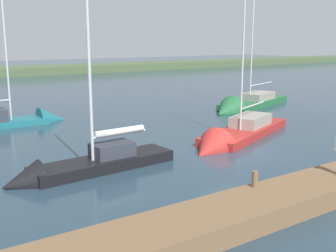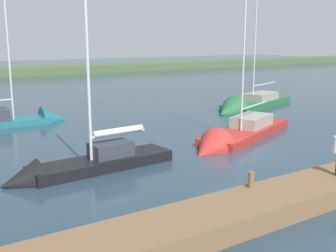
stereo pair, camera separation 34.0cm
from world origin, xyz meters
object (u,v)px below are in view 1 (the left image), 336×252
object	(u,v)px
mooring_post_far	(255,179)
sailboat_inner_slip	(245,106)
sailboat_near_dock	(18,122)
sailboat_far_right	(235,138)
sailboat_behind_pier	(83,169)

from	to	relation	value
mooring_post_far	sailboat_inner_slip	bearing A→B (deg)	-133.44
sailboat_inner_slip	sailboat_near_dock	world-z (taller)	sailboat_inner_slip
mooring_post_far	sailboat_near_dock	world-z (taller)	sailboat_near_dock
sailboat_near_dock	sailboat_far_right	bearing A→B (deg)	-50.40
mooring_post_far	sailboat_behind_pier	size ratio (longest dim) A/B	0.07
sailboat_behind_pier	sailboat_inner_slip	size ratio (longest dim) A/B	0.73
sailboat_behind_pier	sailboat_near_dock	size ratio (longest dim) A/B	0.93
mooring_post_far	sailboat_near_dock	distance (m)	18.03
sailboat_far_right	sailboat_behind_pier	bearing A→B (deg)	-17.36
sailboat_inner_slip	sailboat_far_right	world-z (taller)	sailboat_inner_slip
sailboat_behind_pier	sailboat_near_dock	world-z (taller)	sailboat_near_dock
sailboat_behind_pier	sailboat_far_right	world-z (taller)	sailboat_far_right
sailboat_behind_pier	sailboat_near_dock	bearing A→B (deg)	-95.74
mooring_post_far	sailboat_far_right	bearing A→B (deg)	-129.18
mooring_post_far	sailboat_near_dock	xyz separation A→B (m)	(2.91, -17.78, -0.76)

